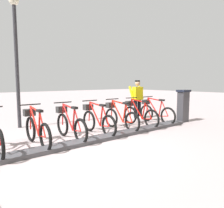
# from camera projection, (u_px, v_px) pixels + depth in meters

# --- Properties ---
(ground_plane) EXTENTS (60.00, 60.00, 0.00)m
(ground_plane) POSITION_uv_depth(u_px,v_px,m) (72.00, 146.00, 5.14)
(ground_plane) COLOR #B0A0A2
(dock_rail_base) EXTENTS (0.44, 9.12, 0.10)m
(dock_rail_base) POSITION_uv_depth(u_px,v_px,m) (72.00, 144.00, 5.13)
(dock_rail_base) COLOR #47474C
(dock_rail_base) RESTS_ON ground
(payment_kiosk) EXTENTS (0.36, 0.52, 1.28)m
(payment_kiosk) POSITION_uv_depth(u_px,v_px,m) (183.00, 105.00, 8.22)
(payment_kiosk) COLOR #38383D
(payment_kiosk) RESTS_ON ground
(bike_docked_0) EXTENTS (1.72, 0.54, 1.02)m
(bike_docked_0) POSITION_uv_depth(u_px,v_px,m) (155.00, 112.00, 8.06)
(bike_docked_0) COLOR black
(bike_docked_0) RESTS_ON ground
(bike_docked_1) EXTENTS (1.72, 0.54, 1.02)m
(bike_docked_1) POSITION_uv_depth(u_px,v_px,m) (139.00, 114.00, 7.48)
(bike_docked_1) COLOR black
(bike_docked_1) RESTS_ON ground
(bike_docked_2) EXTENTS (1.72, 0.54, 1.02)m
(bike_docked_2) POSITION_uv_depth(u_px,v_px,m) (120.00, 117.00, 6.90)
(bike_docked_2) COLOR black
(bike_docked_2) RESTS_ON ground
(bike_docked_3) EXTENTS (1.72, 0.54, 1.02)m
(bike_docked_3) POSITION_uv_depth(u_px,v_px,m) (97.00, 120.00, 6.32)
(bike_docked_3) COLOR black
(bike_docked_3) RESTS_ON ground
(bike_docked_4) EXTENTS (1.72, 0.54, 1.02)m
(bike_docked_4) POSITION_uv_depth(u_px,v_px,m) (70.00, 124.00, 5.74)
(bike_docked_4) COLOR black
(bike_docked_4) RESTS_ON ground
(bike_docked_5) EXTENTS (1.72, 0.54, 1.02)m
(bike_docked_5) POSITION_uv_depth(u_px,v_px,m) (36.00, 129.00, 5.16)
(bike_docked_5) COLOR black
(bike_docked_5) RESTS_ON ground
(worker_near_rack) EXTENTS (0.53, 0.67, 1.66)m
(worker_near_rack) POSITION_uv_depth(u_px,v_px,m) (137.00, 98.00, 8.97)
(worker_near_rack) COLOR white
(worker_near_rack) RESTS_ON ground
(lamp_post) EXTENTS (0.32, 0.32, 4.41)m
(lamp_post) POSITION_uv_depth(u_px,v_px,m) (16.00, 44.00, 6.93)
(lamp_post) COLOR #2D2D33
(lamp_post) RESTS_ON ground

